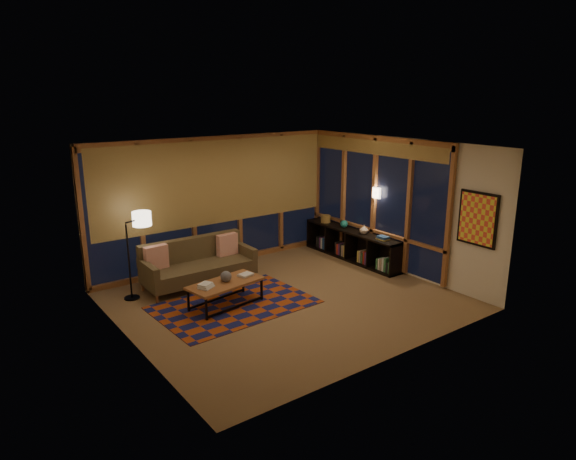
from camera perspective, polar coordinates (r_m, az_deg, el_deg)
floor at (r=9.13m, az=-0.20°, el=-7.79°), size 5.50×5.00×0.01m
ceiling at (r=8.45m, az=-0.22°, el=9.31°), size 5.50×5.00×0.01m
walls at (r=8.69m, az=-0.21°, el=0.42°), size 5.51×5.01×2.70m
window_wall_back at (r=10.70m, az=-7.91°, el=3.10°), size 5.30×0.16×2.60m
window_wall_right at (r=10.85m, az=9.42°, el=3.21°), size 0.16×3.70×2.60m
wall_art at (r=9.36m, az=20.31°, el=1.16°), size 0.06×0.74×0.94m
wall_sconce at (r=10.67m, az=9.81°, el=4.08°), size 0.12×0.18×0.22m
sofa at (r=9.81m, az=-9.85°, el=-3.70°), size 2.09×0.87×0.85m
pillow_left at (r=9.64m, az=-14.45°, el=-2.96°), size 0.45×0.17×0.44m
pillow_right at (r=10.18m, az=-6.78°, el=-1.64°), size 0.43×0.16×0.42m
area_rug at (r=8.98m, az=-6.01°, el=-8.25°), size 2.69×1.85×0.01m
coffee_table at (r=8.89m, az=-6.91°, el=-7.06°), size 1.38×0.79×0.43m
book_stack_a at (r=8.60m, az=-9.14°, el=-6.10°), size 0.32×0.30×0.08m
book_stack_b at (r=9.05m, az=-4.75°, el=-4.98°), size 0.25×0.21×0.04m
ceramic_pot at (r=8.80m, az=-6.91°, el=-5.12°), size 0.26×0.26×0.19m
floor_lamp at (r=9.37m, az=-17.29°, el=-2.94°), size 0.59×0.49×1.52m
bookshelf at (r=11.25m, az=7.07°, el=-1.63°), size 0.40×2.64×0.66m
basket at (r=11.74m, az=4.20°, el=1.25°), size 0.26×0.26×0.17m
teal_bowl at (r=11.32m, az=6.25°, el=0.67°), size 0.18×0.18×0.17m
vase at (r=10.89m, az=8.43°, el=0.07°), size 0.23×0.23×0.19m
shelf_book_stack at (r=10.54m, az=10.50°, el=-0.88°), size 0.20×0.26×0.07m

